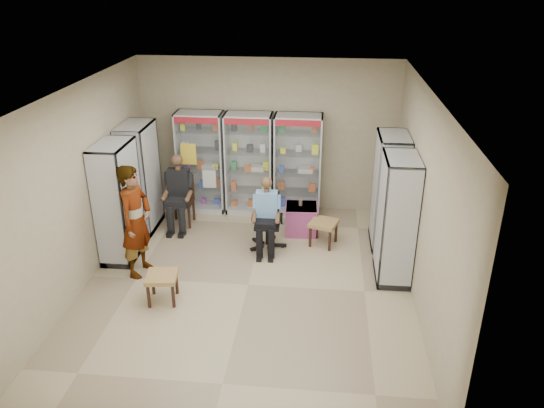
# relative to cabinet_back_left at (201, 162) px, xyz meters

# --- Properties ---
(floor) EXTENTS (6.00, 6.00, 0.00)m
(floor) POSITION_rel_cabinet_back_left_xyz_m (1.30, -2.73, -1.00)
(floor) COLOR tan
(floor) RESTS_ON ground
(room_shell) EXTENTS (5.02, 6.02, 3.01)m
(room_shell) POSITION_rel_cabinet_back_left_xyz_m (1.30, -2.73, 0.97)
(room_shell) COLOR tan
(room_shell) RESTS_ON ground
(cabinet_back_left) EXTENTS (0.90, 0.50, 2.00)m
(cabinet_back_left) POSITION_rel_cabinet_back_left_xyz_m (0.00, 0.00, 0.00)
(cabinet_back_left) COLOR #B8BBBF
(cabinet_back_left) RESTS_ON floor
(cabinet_back_mid) EXTENTS (0.90, 0.50, 2.00)m
(cabinet_back_mid) POSITION_rel_cabinet_back_left_xyz_m (0.95, 0.00, 0.00)
(cabinet_back_mid) COLOR #9EA0A4
(cabinet_back_mid) RESTS_ON floor
(cabinet_back_right) EXTENTS (0.90, 0.50, 2.00)m
(cabinet_back_right) POSITION_rel_cabinet_back_left_xyz_m (1.90, 0.00, 0.00)
(cabinet_back_right) COLOR #A0A3A6
(cabinet_back_right) RESTS_ON floor
(cabinet_right_far) EXTENTS (0.90, 0.50, 2.00)m
(cabinet_right_far) POSITION_rel_cabinet_back_left_xyz_m (3.53, -1.13, 0.00)
(cabinet_right_far) COLOR #A3A5AA
(cabinet_right_far) RESTS_ON floor
(cabinet_right_near) EXTENTS (0.90, 0.50, 2.00)m
(cabinet_right_near) POSITION_rel_cabinet_back_left_xyz_m (3.53, -2.23, 0.00)
(cabinet_right_near) COLOR #B7BBBF
(cabinet_right_near) RESTS_ON floor
(cabinet_left_far) EXTENTS (0.90, 0.50, 2.00)m
(cabinet_left_far) POSITION_rel_cabinet_back_left_xyz_m (-0.93, -0.93, 0.00)
(cabinet_left_far) COLOR silver
(cabinet_left_far) RESTS_ON floor
(cabinet_left_near) EXTENTS (0.90, 0.50, 2.00)m
(cabinet_left_near) POSITION_rel_cabinet_back_left_xyz_m (-0.93, -2.03, 0.00)
(cabinet_left_near) COLOR #A6A8AD
(cabinet_left_near) RESTS_ON floor
(wooden_chair) EXTENTS (0.42, 0.42, 0.94)m
(wooden_chair) POSITION_rel_cabinet_back_left_xyz_m (-0.25, -0.73, -0.53)
(wooden_chair) COLOR black
(wooden_chair) RESTS_ON floor
(seated_customer) EXTENTS (0.44, 0.60, 1.34)m
(seated_customer) POSITION_rel_cabinet_back_left_xyz_m (-0.25, -0.78, -0.33)
(seated_customer) COLOR black
(seated_customer) RESTS_ON floor
(office_chair) EXTENTS (0.55, 0.55, 0.99)m
(office_chair) POSITION_rel_cabinet_back_left_xyz_m (1.46, -1.48, -0.51)
(office_chair) COLOR black
(office_chair) RESTS_ON floor
(seated_shopkeeper) EXTENTS (0.43, 0.58, 1.25)m
(seated_shopkeeper) POSITION_rel_cabinet_back_left_xyz_m (1.46, -1.53, -0.37)
(seated_shopkeeper) COLOR #6698CA
(seated_shopkeeper) RESTS_ON floor
(pink_trunk) EXTENTS (0.58, 0.56, 0.53)m
(pink_trunk) POSITION_rel_cabinet_back_left_xyz_m (2.03, -0.86, -0.73)
(pink_trunk) COLOR #A34172
(pink_trunk) RESTS_ON floor
(tea_glass) EXTENTS (0.07, 0.07, 0.11)m
(tea_glass) POSITION_rel_cabinet_back_left_xyz_m (2.01, -0.82, -0.41)
(tea_glass) COLOR #582B07
(tea_glass) RESTS_ON pink_trunk
(woven_stool_a) EXTENTS (0.57, 0.57, 0.45)m
(woven_stool_a) POSITION_rel_cabinet_back_left_xyz_m (2.44, -1.28, -0.78)
(woven_stool_a) COLOR #B0804A
(woven_stool_a) RESTS_ON floor
(woven_stool_b) EXTENTS (0.49, 0.49, 0.44)m
(woven_stool_b) POSITION_rel_cabinet_back_left_xyz_m (0.11, -3.27, -0.78)
(woven_stool_b) COLOR #AC8A48
(woven_stool_b) RESTS_ON floor
(standing_man) EXTENTS (0.57, 0.75, 1.83)m
(standing_man) POSITION_rel_cabinet_back_left_xyz_m (-0.47, -2.52, -0.08)
(standing_man) COLOR #949497
(standing_man) RESTS_ON floor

